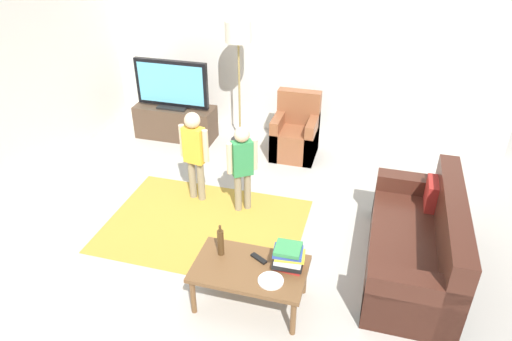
# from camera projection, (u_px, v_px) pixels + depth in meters

# --- Properties ---
(ground) EXTENTS (7.80, 7.80, 0.00)m
(ground) POSITION_uv_depth(u_px,v_px,m) (241.00, 252.00, 4.93)
(ground) COLOR #B2ADA3
(wall_back) EXTENTS (6.00, 0.12, 2.70)m
(wall_back) POSITION_uv_depth(u_px,v_px,m) (301.00, 46.00, 6.71)
(wall_back) COLOR silver
(wall_back) RESTS_ON ground
(area_rug) EXTENTS (2.20, 1.60, 0.01)m
(area_rug) POSITION_uv_depth(u_px,v_px,m) (205.00, 225.00, 5.31)
(area_rug) COLOR #B28C33
(area_rug) RESTS_ON ground
(tv_stand) EXTENTS (1.20, 0.44, 0.50)m
(tv_stand) POSITION_uv_depth(u_px,v_px,m) (176.00, 122.00, 7.10)
(tv_stand) COLOR #4C3828
(tv_stand) RESTS_ON ground
(tv) EXTENTS (1.10, 0.28, 0.71)m
(tv) POSITION_uv_depth(u_px,v_px,m) (172.00, 85.00, 6.77)
(tv) COLOR black
(tv) RESTS_ON tv_stand
(couch) EXTENTS (0.80, 1.80, 0.86)m
(couch) POSITION_uv_depth(u_px,v_px,m) (421.00, 247.00, 4.55)
(couch) COLOR #472319
(couch) RESTS_ON ground
(armchair) EXTENTS (0.60, 0.60, 0.90)m
(armchair) POSITION_uv_depth(u_px,v_px,m) (296.00, 135.00, 6.61)
(armchair) COLOR brown
(armchair) RESTS_ON ground
(floor_lamp) EXTENTS (0.36, 0.36, 1.78)m
(floor_lamp) POSITION_uv_depth(u_px,v_px,m) (238.00, 38.00, 6.33)
(floor_lamp) COLOR #262626
(floor_lamp) RESTS_ON ground
(child_near_tv) EXTENTS (0.38, 0.18, 1.14)m
(child_near_tv) POSITION_uv_depth(u_px,v_px,m) (194.00, 149.00, 5.44)
(child_near_tv) COLOR gray
(child_near_tv) RESTS_ON ground
(child_center) EXTENTS (0.31, 0.23, 1.07)m
(child_center) POSITION_uv_depth(u_px,v_px,m) (242.00, 162.00, 5.27)
(child_center) COLOR gray
(child_center) RESTS_ON ground
(coffee_table) EXTENTS (1.00, 0.60, 0.42)m
(coffee_table) POSITION_uv_depth(u_px,v_px,m) (250.00, 271.00, 4.14)
(coffee_table) COLOR brown
(coffee_table) RESTS_ON ground
(book_stack) EXTENTS (0.29, 0.23, 0.21)m
(book_stack) POSITION_uv_depth(u_px,v_px,m) (289.00, 257.00, 4.07)
(book_stack) COLOR red
(book_stack) RESTS_ON coffee_table
(bottle) EXTENTS (0.06, 0.06, 0.32)m
(bottle) POSITION_uv_depth(u_px,v_px,m) (221.00, 242.00, 4.20)
(bottle) COLOR #4C3319
(bottle) RESTS_ON coffee_table
(tv_remote) EXTENTS (0.17, 0.13, 0.02)m
(tv_remote) POSITION_uv_depth(u_px,v_px,m) (259.00, 258.00, 4.20)
(tv_remote) COLOR black
(tv_remote) RESTS_ON coffee_table
(plate) EXTENTS (0.22, 0.22, 0.02)m
(plate) POSITION_uv_depth(u_px,v_px,m) (271.00, 281.00, 3.96)
(plate) COLOR white
(plate) RESTS_ON coffee_table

